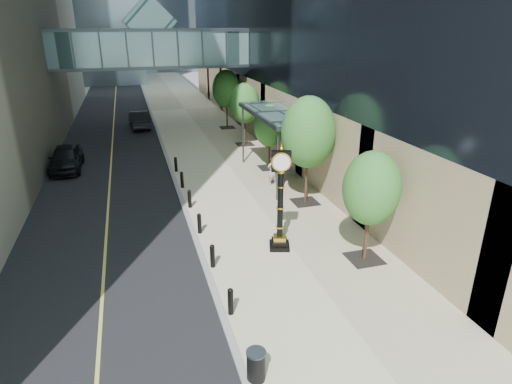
% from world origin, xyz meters
% --- Properties ---
extents(ground, '(320.00, 320.00, 0.00)m').
position_xyz_m(ground, '(0.00, 0.00, 0.00)').
color(ground, gray).
rests_on(ground, ground).
extents(road, '(8.00, 180.00, 0.02)m').
position_xyz_m(road, '(-7.00, 40.00, 0.01)').
color(road, black).
rests_on(road, ground).
extents(sidewalk, '(8.00, 180.00, 0.06)m').
position_xyz_m(sidewalk, '(1.00, 40.00, 0.03)').
color(sidewalk, beige).
rests_on(sidewalk, ground).
extents(curb, '(0.25, 180.00, 0.07)m').
position_xyz_m(curb, '(-3.00, 40.00, 0.04)').
color(curb, gray).
rests_on(curb, ground).
extents(skywalk, '(17.00, 4.20, 5.80)m').
position_xyz_m(skywalk, '(-3.00, 28.00, 7.71)').
color(skywalk, slate).
rests_on(skywalk, ground).
extents(entrance_canopy, '(3.00, 8.00, 4.38)m').
position_xyz_m(entrance_canopy, '(3.48, 14.00, 4.19)').
color(entrance_canopy, '#383F44').
rests_on(entrance_canopy, ground).
extents(bollard_row, '(0.20, 16.20, 0.90)m').
position_xyz_m(bollard_row, '(-2.70, 9.00, 0.51)').
color(bollard_row, black).
rests_on(bollard_row, sidewalk).
extents(street_trees, '(2.87, 28.47, 5.91)m').
position_xyz_m(street_trees, '(3.60, 16.25, 3.60)').
color(street_trees, black).
rests_on(street_trees, sidewalk).
extents(street_clock, '(1.09, 1.09, 4.67)m').
position_xyz_m(street_clock, '(0.46, 4.95, 2.08)').
color(street_clock, black).
rests_on(street_clock, sidewalk).
extents(trash_bin, '(0.64, 0.64, 0.90)m').
position_xyz_m(trash_bin, '(-2.70, -2.05, 0.51)').
color(trash_bin, black).
rests_on(trash_bin, sidewalk).
extents(pedestrian, '(0.70, 0.50, 1.79)m').
position_xyz_m(pedestrian, '(2.73, 12.71, 0.95)').
color(pedestrian, '#BBB6AC').
rests_on(pedestrian, sidewalk).
extents(car_near, '(2.00, 4.90, 1.66)m').
position_xyz_m(car_near, '(-9.82, 19.65, 0.85)').
color(car_near, black).
rests_on(car_near, road).
extents(car_far, '(2.05, 5.05, 1.63)m').
position_xyz_m(car_far, '(-4.50, 31.54, 0.84)').
color(car_far, black).
rests_on(car_far, road).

